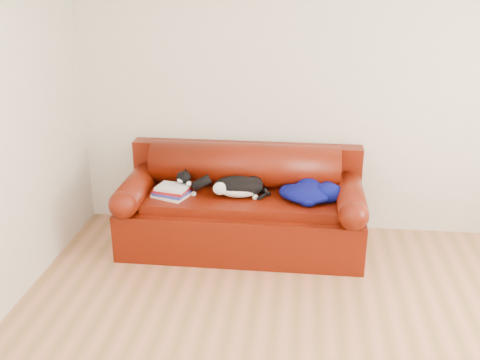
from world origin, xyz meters
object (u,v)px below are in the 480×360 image
object	(u,v)px
book_stack	(172,191)
blanket	(310,192)
cat	(238,187)
sofa_base	(242,221)

from	to	relation	value
book_stack	blanket	xyz separation A→B (m)	(1.18, 0.08, 0.02)
book_stack	blanket	world-z (taller)	blanket
book_stack	cat	distance (m)	0.57
sofa_base	cat	bearing A→B (deg)	-120.29
sofa_base	book_stack	world-z (taller)	book_stack
sofa_base	book_stack	xyz separation A→B (m)	(-0.60, -0.12, 0.31)
sofa_base	blanket	world-z (taller)	blanket
book_stack	blanket	bearing A→B (deg)	3.86
sofa_base	blanket	size ratio (longest dim) A/B	3.44
sofa_base	cat	world-z (taller)	cat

